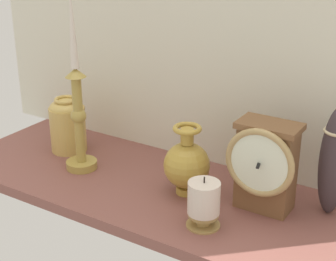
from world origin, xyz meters
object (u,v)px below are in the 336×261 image
(mantel_clock, at_px, (265,165))
(candlestick_tall_left, at_px, (78,108))
(pillar_candle_front, at_px, (204,203))
(brass_vase_jar, at_px, (68,123))
(brass_vase_bulbous, at_px, (187,164))
(tall_ceramic_vase, at_px, (334,161))

(mantel_clock, bearing_deg, candlestick_tall_left, -173.11)
(mantel_clock, xyz_separation_m, pillar_candle_front, (-0.07, -0.12, -0.05))
(brass_vase_jar, bearing_deg, pillar_candle_front, -15.94)
(brass_vase_bulbous, bearing_deg, candlestick_tall_left, -174.25)
(mantel_clock, xyz_separation_m, brass_vase_bulbous, (-0.17, -0.03, -0.03))
(candlestick_tall_left, bearing_deg, mantel_clock, 6.89)
(candlestick_tall_left, distance_m, brass_vase_bulbous, 0.29)
(candlestick_tall_left, height_order, brass_vase_bulbous, candlestick_tall_left)
(tall_ceramic_vase, bearing_deg, brass_vase_jar, -175.95)
(mantel_clock, distance_m, pillar_candle_front, 0.15)
(mantel_clock, bearing_deg, pillar_candle_front, -120.41)
(brass_vase_bulbous, bearing_deg, pillar_candle_front, -45.80)
(candlestick_tall_left, distance_m, pillar_candle_front, 0.39)
(brass_vase_bulbous, distance_m, brass_vase_jar, 0.37)
(pillar_candle_front, bearing_deg, candlestick_tall_left, 169.32)
(candlestick_tall_left, height_order, tall_ceramic_vase, candlestick_tall_left)
(mantel_clock, bearing_deg, brass_vase_bulbous, -171.24)
(mantel_clock, distance_m, brass_vase_jar, 0.53)
(candlestick_tall_left, relative_size, brass_vase_bulbous, 2.88)
(mantel_clock, distance_m, tall_ceramic_vase, 0.13)
(brass_vase_bulbous, xyz_separation_m, tall_ceramic_vase, (0.28, 0.08, 0.05))
(candlestick_tall_left, height_order, brass_vase_jar, candlestick_tall_left)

